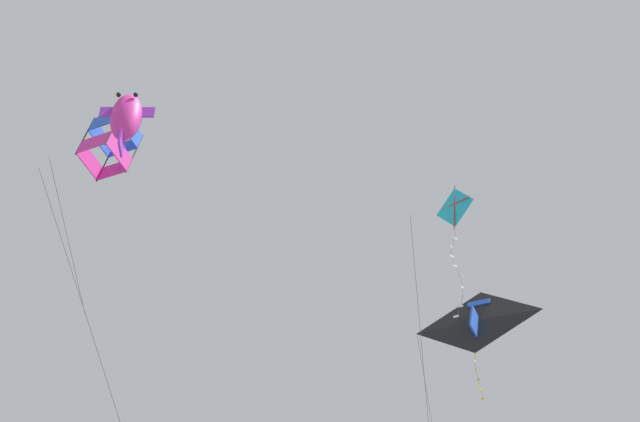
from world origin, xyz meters
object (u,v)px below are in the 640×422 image
object	(u,v)px
kite_delta_near_left	(477,321)
kite_diamond_highest	(454,214)
kite_box_upper_right	(110,145)
kite_fish_low_drifter	(126,118)

from	to	relation	value
kite_delta_near_left	kite_diamond_highest	xyz separation A→B (m)	(3.18, 5.35, 1.12)
kite_box_upper_right	kite_diamond_highest	bearing A→B (deg)	-123.29
kite_delta_near_left	kite_diamond_highest	distance (m)	6.32
kite_fish_low_drifter	kite_diamond_highest	bearing A→B (deg)	-133.72
kite_diamond_highest	kite_fish_low_drifter	size ratio (longest dim) A/B	1.10
kite_box_upper_right	kite_delta_near_left	bearing A→B (deg)	-106.93
kite_delta_near_left	kite_fish_low_drifter	bearing A→B (deg)	83.92
kite_box_upper_right	kite_fish_low_drifter	xyz separation A→B (m)	(-0.05, 4.00, -1.77)
kite_diamond_highest	kite_box_upper_right	bearing A→B (deg)	67.24
kite_diamond_highest	kite_fish_low_drifter	xyz separation A→B (m)	(11.20, 6.30, -2.76)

